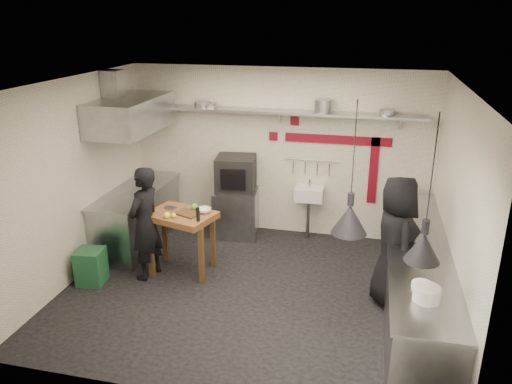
% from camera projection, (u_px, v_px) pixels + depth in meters
% --- Properties ---
extents(floor, '(5.00, 5.00, 0.00)m').
position_uv_depth(floor, '(249.00, 290.00, 6.86)').
color(floor, black).
rests_on(floor, ground).
extents(ceiling, '(5.00, 5.00, 0.00)m').
position_uv_depth(ceiling, '(248.00, 84.00, 5.92)').
color(ceiling, beige).
rests_on(ceiling, floor).
extents(wall_back, '(5.00, 0.04, 2.80)m').
position_uv_depth(wall_back, '(279.00, 153.00, 8.31)').
color(wall_back, beige).
rests_on(wall_back, floor).
extents(wall_front, '(5.00, 0.04, 2.80)m').
position_uv_depth(wall_front, '(192.00, 273.00, 4.47)').
color(wall_front, beige).
rests_on(wall_front, floor).
extents(wall_left, '(0.04, 4.20, 2.80)m').
position_uv_depth(wall_left, '(75.00, 180.00, 6.93)').
color(wall_left, beige).
rests_on(wall_left, floor).
extents(wall_right, '(0.04, 4.20, 2.80)m').
position_uv_depth(wall_right, '(455.00, 211.00, 5.85)').
color(wall_right, beige).
rests_on(wall_right, floor).
extents(red_band_horiz, '(1.70, 0.02, 0.14)m').
position_uv_depth(red_band_horiz, '(337.00, 140.00, 8.00)').
color(red_band_horiz, maroon).
rests_on(red_band_horiz, wall_back).
extents(red_band_vert, '(0.14, 0.02, 1.10)m').
position_uv_depth(red_band_vert, '(373.00, 171.00, 8.03)').
color(red_band_vert, maroon).
rests_on(red_band_vert, wall_back).
extents(red_tile_a, '(0.14, 0.02, 0.14)m').
position_uv_depth(red_tile_a, '(295.00, 121.00, 8.06)').
color(red_tile_a, maroon).
rests_on(red_tile_a, wall_back).
extents(red_tile_b, '(0.14, 0.02, 0.14)m').
position_uv_depth(red_tile_b, '(273.00, 136.00, 8.22)').
color(red_tile_b, maroon).
rests_on(red_tile_b, wall_back).
extents(back_shelf, '(4.60, 0.34, 0.04)m').
position_uv_depth(back_shelf, '(278.00, 112.00, 7.91)').
color(back_shelf, gray).
rests_on(back_shelf, wall_back).
extents(shelf_bracket_left, '(0.04, 0.06, 0.24)m').
position_uv_depth(shelf_bracket_left, '(170.00, 111.00, 8.49)').
color(shelf_bracket_left, gray).
rests_on(shelf_bracket_left, wall_back).
extents(shelf_bracket_mid, '(0.04, 0.06, 0.24)m').
position_uv_depth(shelf_bracket_mid, '(280.00, 116.00, 8.08)').
color(shelf_bracket_mid, gray).
rests_on(shelf_bracket_mid, wall_back).
extents(shelf_bracket_right, '(0.04, 0.06, 0.24)m').
position_uv_depth(shelf_bracket_right, '(401.00, 122.00, 7.67)').
color(shelf_bracket_right, gray).
rests_on(shelf_bracket_right, wall_back).
extents(pan_far_left, '(0.32, 0.32, 0.09)m').
position_uv_depth(pan_far_left, '(203.00, 104.00, 8.15)').
color(pan_far_left, gray).
rests_on(pan_far_left, back_shelf).
extents(pan_mid_left, '(0.31, 0.31, 0.07)m').
position_uv_depth(pan_mid_left, '(210.00, 105.00, 8.13)').
color(pan_mid_left, gray).
rests_on(pan_mid_left, back_shelf).
extents(stock_pot, '(0.34, 0.34, 0.20)m').
position_uv_depth(stock_pot, '(323.00, 106.00, 7.71)').
color(stock_pot, gray).
rests_on(stock_pot, back_shelf).
extents(pan_right, '(0.32, 0.32, 0.08)m').
position_uv_depth(pan_right, '(387.00, 112.00, 7.52)').
color(pan_right, gray).
rests_on(pan_right, back_shelf).
extents(oven_stand, '(0.79, 0.73, 0.80)m').
position_uv_depth(oven_stand, '(236.00, 212.00, 8.48)').
color(oven_stand, gray).
rests_on(oven_stand, floor).
extents(combi_oven, '(0.70, 0.66, 0.58)m').
position_uv_depth(combi_oven, '(236.00, 174.00, 8.25)').
color(combi_oven, black).
rests_on(combi_oven, oven_stand).
extents(oven_door, '(0.56, 0.10, 0.46)m').
position_uv_depth(oven_door, '(233.00, 178.00, 8.02)').
color(oven_door, maroon).
rests_on(oven_door, combi_oven).
extents(oven_glass, '(0.40, 0.07, 0.34)m').
position_uv_depth(oven_glass, '(233.00, 180.00, 7.95)').
color(oven_glass, black).
rests_on(oven_glass, oven_door).
extents(hand_sink, '(0.46, 0.34, 0.22)m').
position_uv_depth(hand_sink, '(309.00, 194.00, 8.24)').
color(hand_sink, silver).
rests_on(hand_sink, wall_back).
extents(sink_tap, '(0.03, 0.03, 0.14)m').
position_uv_depth(sink_tap, '(310.00, 183.00, 8.18)').
color(sink_tap, gray).
rests_on(sink_tap, hand_sink).
extents(sink_drain, '(0.06, 0.06, 0.66)m').
position_uv_depth(sink_drain, '(308.00, 219.00, 8.35)').
color(sink_drain, gray).
rests_on(sink_drain, floor).
extents(utensil_rail, '(0.90, 0.02, 0.02)m').
position_uv_depth(utensil_rail, '(312.00, 160.00, 8.19)').
color(utensil_rail, gray).
rests_on(utensil_rail, wall_back).
extents(counter_right, '(0.70, 3.80, 0.90)m').
position_uv_depth(counter_right, '(415.00, 279.00, 6.25)').
color(counter_right, gray).
rests_on(counter_right, floor).
extents(counter_right_top, '(0.76, 3.90, 0.03)m').
position_uv_depth(counter_right_top, '(419.00, 246.00, 6.09)').
color(counter_right_top, gray).
rests_on(counter_right_top, counter_right).
extents(plate_stack, '(0.30, 0.30, 0.15)m').
position_uv_depth(plate_stack, '(427.00, 294.00, 4.87)').
color(plate_stack, silver).
rests_on(plate_stack, counter_right_top).
extents(small_bowl_right, '(0.25, 0.25, 0.05)m').
position_uv_depth(small_bowl_right, '(422.00, 285.00, 5.13)').
color(small_bowl_right, silver).
rests_on(small_bowl_right, counter_right_top).
extents(counter_left, '(0.70, 1.90, 0.90)m').
position_uv_depth(counter_left, '(137.00, 217.00, 8.14)').
color(counter_left, gray).
rests_on(counter_left, floor).
extents(counter_left_top, '(0.76, 2.00, 0.03)m').
position_uv_depth(counter_left_top, '(135.00, 191.00, 7.98)').
color(counter_left_top, gray).
rests_on(counter_left_top, counter_left).
extents(extractor_hood, '(0.78, 1.60, 0.50)m').
position_uv_depth(extractor_hood, '(131.00, 114.00, 7.55)').
color(extractor_hood, gray).
rests_on(extractor_hood, ceiling).
extents(hood_duct, '(0.28, 0.28, 0.50)m').
position_uv_depth(hood_duct, '(113.00, 87.00, 7.47)').
color(hood_duct, gray).
rests_on(hood_duct, ceiling).
extents(green_bin, '(0.40, 0.40, 0.50)m').
position_uv_depth(green_bin, '(91.00, 266.00, 6.98)').
color(green_bin, '#1B4F2D').
rests_on(green_bin, floor).
extents(prep_table, '(1.06, 0.87, 0.92)m').
position_uv_depth(prep_table, '(182.00, 242.00, 7.23)').
color(prep_table, brown).
rests_on(prep_table, floor).
extents(cutting_board, '(0.42, 0.36, 0.02)m').
position_uv_depth(cutting_board, '(188.00, 213.00, 7.03)').
color(cutting_board, '#4D351D').
rests_on(cutting_board, prep_table).
extents(pepper_mill, '(0.06, 0.06, 0.20)m').
position_uv_depth(pepper_mill, '(198.00, 214.00, 6.77)').
color(pepper_mill, black).
rests_on(pepper_mill, prep_table).
extents(lemon_a, '(0.11, 0.11, 0.09)m').
position_uv_depth(lemon_a, '(167.00, 215.00, 6.89)').
color(lemon_a, yellow).
rests_on(lemon_a, prep_table).
extents(lemon_b, '(0.09, 0.09, 0.07)m').
position_uv_depth(lemon_b, '(174.00, 215.00, 6.90)').
color(lemon_b, yellow).
rests_on(lemon_b, prep_table).
extents(veg_ball, '(0.12, 0.12, 0.10)m').
position_uv_depth(veg_ball, '(194.00, 207.00, 7.15)').
color(veg_ball, olive).
rests_on(veg_ball, prep_table).
extents(steel_tray, '(0.18, 0.14, 0.03)m').
position_uv_depth(steel_tray, '(170.00, 208.00, 7.22)').
color(steel_tray, gray).
rests_on(steel_tray, prep_table).
extents(bowl, '(0.26, 0.26, 0.06)m').
position_uv_depth(bowl, '(204.00, 210.00, 7.08)').
color(bowl, silver).
rests_on(bowl, prep_table).
extents(heat_lamp_near, '(0.51, 0.51, 1.43)m').
position_uv_depth(heat_lamp_near, '(353.00, 169.00, 5.12)').
color(heat_lamp_near, black).
rests_on(heat_lamp_near, ceiling).
extents(heat_lamp_far, '(0.35, 0.35, 1.42)m').
position_uv_depth(heat_lamp_far, '(430.00, 190.00, 4.49)').
color(heat_lamp_far, black).
rests_on(heat_lamp_far, ceiling).
extents(chef_left, '(0.51, 0.67, 1.64)m').
position_uv_depth(chef_left, '(145.00, 224.00, 6.97)').
color(chef_left, black).
rests_on(chef_left, floor).
extents(chef_right, '(0.78, 0.97, 1.73)m').
position_uv_depth(chef_right, '(395.00, 242.00, 6.31)').
color(chef_right, black).
rests_on(chef_right, floor).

